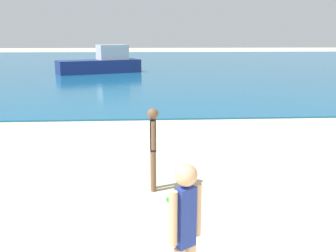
{
  "coord_description": "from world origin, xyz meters",
  "views": [
    {
      "loc": [
        -0.71,
        -0.16,
        2.89
      ],
      "look_at": [
        -0.17,
        8.5,
        0.83
      ],
      "focal_mm": 40.32,
      "sensor_mm": 36.0,
      "label": 1
    }
  ],
  "objects_px": {
    "person_standing": "(153,144)",
    "boat_near": "(102,63)",
    "frisbee": "(174,200)",
    "person_distant": "(185,234)"
  },
  "relations": [
    {
      "from": "person_standing",
      "to": "boat_near",
      "type": "relative_size",
      "value": 0.24
    },
    {
      "from": "frisbee",
      "to": "person_standing",
      "type": "bearing_deg",
      "value": 124.69
    },
    {
      "from": "person_standing",
      "to": "frisbee",
      "type": "bearing_deg",
      "value": 33.18
    },
    {
      "from": "person_distant",
      "to": "boat_near",
      "type": "height_order",
      "value": "boat_near"
    },
    {
      "from": "person_standing",
      "to": "boat_near",
      "type": "distance_m",
      "value": 24.11
    },
    {
      "from": "boat_near",
      "to": "person_standing",
      "type": "bearing_deg",
      "value": 75.09
    },
    {
      "from": "frisbee",
      "to": "boat_near",
      "type": "height_order",
      "value": "boat_near"
    },
    {
      "from": "person_standing",
      "to": "person_distant",
      "type": "height_order",
      "value": "person_distant"
    },
    {
      "from": "person_standing",
      "to": "frisbee",
      "type": "distance_m",
      "value": 1.1
    },
    {
      "from": "person_standing",
      "to": "person_distant",
      "type": "relative_size",
      "value": 0.94
    }
  ]
}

